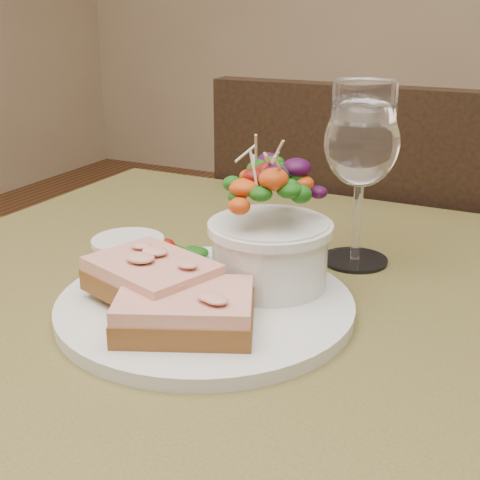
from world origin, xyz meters
The scene contains 9 objects.
cafe_table centered at (0.00, 0.00, 0.65)m, with size 0.80×0.80×0.75m.
chair_far centered at (-0.05, 0.61, 0.29)m, with size 0.43×0.43×0.90m.
dinner_plate centered at (-0.03, -0.01, 0.76)m, with size 0.26×0.26×0.01m, color silver.
sandwich_front centered at (-0.02, -0.06, 0.78)m, with size 0.13×0.12×0.03m.
sandwich_back centered at (-0.07, -0.03, 0.79)m, with size 0.13×0.11×0.03m.
ramekin centered at (-0.13, 0.01, 0.78)m, with size 0.06×0.06×0.04m.
salad_bowl centered at (0.00, 0.05, 0.82)m, with size 0.11×0.11×0.13m.
garnish centered at (-0.11, 0.06, 0.77)m, with size 0.05×0.04×0.02m.
wine_glass centered at (0.05, 0.17, 0.87)m, with size 0.08×0.08×0.18m.
Camera 1 is at (0.24, -0.48, 1.02)m, focal length 50.00 mm.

